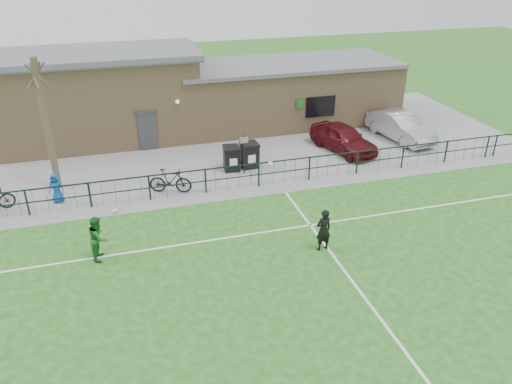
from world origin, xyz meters
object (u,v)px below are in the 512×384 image
object	(u,v)px
ball_ground	(115,211)
car_maroon	(343,138)
wheelie_bin_right	(249,156)
car_silver	(400,126)
bicycle_d	(170,181)
outfield_player	(98,238)
spectator_child	(56,188)
sign_post	(244,155)
bare_tree	(47,126)
wheelie_bin_left	(231,159)

from	to	relation	value
ball_ground	car_maroon	bearing A→B (deg)	17.11
wheelie_bin_right	car_silver	size ratio (longest dim) A/B	0.26
bicycle_d	outfield_player	distance (m)	5.47
car_silver	spectator_child	size ratio (longest dim) A/B	3.38
wheelie_bin_right	sign_post	size ratio (longest dim) A/B	0.59
sign_post	car_maroon	size ratio (longest dim) A/B	0.47
car_maroon	ball_ground	xyz separation A→B (m)	(-12.16, -3.74, -0.63)
bare_tree	wheelie_bin_left	size ratio (longest dim) A/B	5.29
bare_tree	sign_post	size ratio (longest dim) A/B	3.00
outfield_player	ball_ground	xyz separation A→B (m)	(0.59, 3.21, -0.72)
wheelie_bin_right	car_maroon	bearing A→B (deg)	3.55
outfield_player	car_silver	bearing A→B (deg)	-54.58
car_maroon	bare_tree	bearing A→B (deg)	166.07
wheelie_bin_left	wheelie_bin_right	distance (m)	0.97
car_maroon	wheelie_bin_right	bearing A→B (deg)	171.24
car_maroon	car_silver	distance (m)	3.96
outfield_player	ball_ground	bearing A→B (deg)	0.14
bare_tree	sign_post	distance (m)	8.97
car_maroon	ball_ground	bearing A→B (deg)	-178.50
wheelie_bin_right	car_maroon	size ratio (longest dim) A/B	0.28
wheelie_bin_right	outfield_player	size ratio (longest dim) A/B	0.70
sign_post	outfield_player	distance (m)	8.82
wheelie_bin_left	bicycle_d	xyz separation A→B (m)	(-3.25, -1.70, 0.01)
wheelie_bin_right	ball_ground	distance (m)	7.42
car_silver	bicycle_d	distance (m)	13.91
wheelie_bin_left	bicycle_d	size ratio (longest dim) A/B	0.59
bare_tree	outfield_player	world-z (taller)	bare_tree
car_maroon	spectator_child	xyz separation A→B (m)	(-14.51, -2.04, -0.05)
wheelie_bin_right	car_maroon	world-z (taller)	car_maroon
outfield_player	wheelie_bin_right	bearing A→B (deg)	-38.67
sign_post	outfield_player	world-z (taller)	sign_post
car_maroon	ball_ground	size ratio (longest dim) A/B	17.92
bicycle_d	spectator_child	distance (m)	4.89
wheelie_bin_right	car_silver	bearing A→B (deg)	5.19
outfield_player	ball_ground	world-z (taller)	outfield_player
wheelie_bin_left	bare_tree	bearing A→B (deg)	-177.19
wheelie_bin_right	outfield_player	bearing A→B (deg)	-142.57
bicycle_d	ball_ground	bearing A→B (deg)	136.45
bicycle_d	wheelie_bin_left	bearing A→B (deg)	-42.78
bicycle_d	outfield_player	size ratio (longest dim) A/B	1.15
spectator_child	outfield_player	xyz separation A→B (m)	(1.75, -4.92, 0.14)
wheelie_bin_right	car_silver	world-z (taller)	car_silver
sign_post	bicycle_d	distance (m)	3.90
wheelie_bin_right	spectator_child	distance (m)	9.18
bare_tree	car_maroon	bearing A→B (deg)	1.68
wheelie_bin_left	wheelie_bin_right	size ratio (longest dim) A/B	0.96
sign_post	outfield_player	xyz separation A→B (m)	(-6.84, -5.56, -0.18)
sign_post	car_maroon	xyz separation A→B (m)	(5.91, 1.40, -0.27)
car_silver	outfield_player	distance (m)	18.34
wheelie_bin_left	outfield_player	distance (m)	8.88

